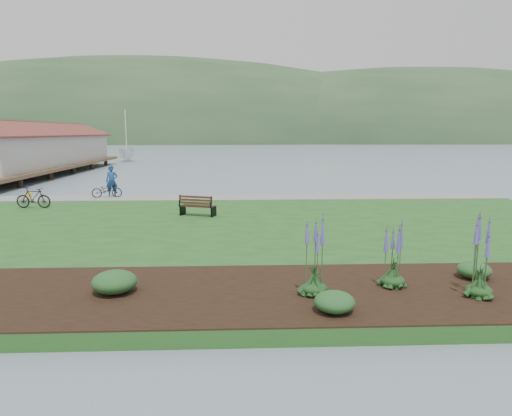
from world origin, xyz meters
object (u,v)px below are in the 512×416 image
Objects in this scene: person at (112,178)px; bicycle_a at (107,190)px; park_bench at (197,205)px; sailboat at (127,161)px.

person is 0.78m from bicycle_a.
person is at bearing -51.21° from bicycle_a.
park_bench is 0.07× the size of sailboat.
park_bench reaches higher than bicycle_a.
person reaches higher than bicycle_a.
park_bench is 8.86m from person.
person is at bearing 150.69° from park_bench.
sailboat is at bearing 0.05° from bicycle_a.
sailboat is (-14.57, 47.86, -0.91)m from park_bench.
sailboat reaches higher than park_bench.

